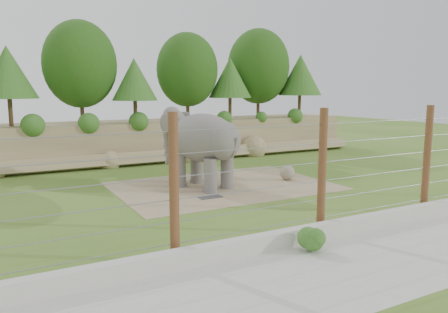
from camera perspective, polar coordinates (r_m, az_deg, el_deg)
name	(u,v)px	position (r m, az deg, el deg)	size (l,w,h in m)	color
ground	(247,201)	(18.07, 3.03, -5.87)	(90.00, 90.00, 0.00)	#416C1F
back_embankment	(155,99)	(29.25, -9.05, 7.48)	(30.00, 5.52, 8.77)	#866F50
dirt_patch	(223,186)	(20.84, -0.10, -3.86)	(10.00, 7.00, 0.02)	#998764
drain_grate	(210,197)	(18.67, -1.88, -5.27)	(1.00, 0.60, 0.03)	#262628
elephant	(203,149)	(20.25, -2.77, 0.96)	(1.92, 4.49, 3.64)	#68635E
stone_ball	(287,173)	(22.31, 8.26, -2.10)	(0.75, 0.75, 0.75)	gray
retaining_wall	(331,229)	(14.15, 13.79, -9.23)	(26.00, 0.35, 0.50)	#BAB8AD
walkway	(381,259)	(12.91, 19.85, -12.43)	(26.00, 4.00, 0.01)	#BAB8AD
barrier_fence	(322,172)	(14.08, 12.69, -1.93)	(20.26, 0.26, 4.00)	#512D1C
walkway_shrub	(312,241)	(12.65, 11.39, -10.82)	(0.69, 0.69, 0.69)	#2A5E1D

